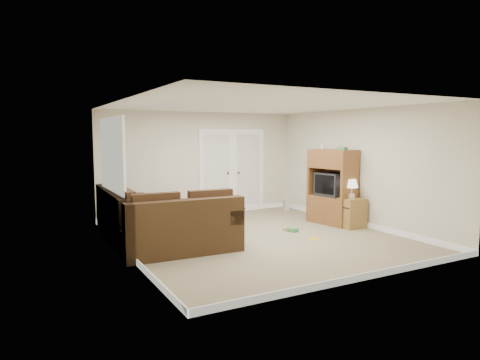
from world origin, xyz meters
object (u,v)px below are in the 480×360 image
sectional_sofa (152,224)px  side_cabinet (351,210)px  coffee_table (210,216)px  tv_armoire (332,186)px

sectional_sofa → side_cabinet: side_cabinet is taller
coffee_table → side_cabinet: size_ratio=1.28×
coffee_table → tv_armoire: size_ratio=0.75×
coffee_table → side_cabinet: bearing=-36.2°
tv_armoire → side_cabinet: tv_armoire is taller
coffee_table → side_cabinet: 2.97m
sectional_sofa → side_cabinet: 4.16m
sectional_sofa → coffee_table: bearing=24.9°
coffee_table → tv_armoire: bearing=-27.0°
sectional_sofa → tv_armoire: bearing=-0.0°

